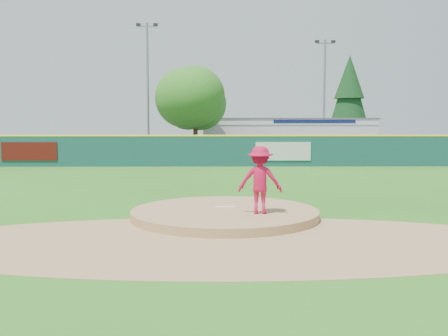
{
  "coord_description": "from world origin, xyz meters",
  "views": [
    {
      "loc": [
        -0.18,
        -14.5,
        2.74
      ],
      "look_at": [
        0.0,
        2.0,
        1.3
      ],
      "focal_mm": 40.0,
      "sensor_mm": 36.0,
      "label": 1
    }
  ],
  "objects_px": {
    "conifer_tree": "(349,97)",
    "light_pole_left": "(148,84)",
    "light_pole_right": "(324,92)",
    "van": "(222,150)",
    "pool_building_grp": "(285,136)",
    "pitcher": "(260,180)",
    "deciduous_tree": "(195,101)",
    "playground_slide": "(34,151)"
  },
  "relations": [
    {
      "from": "van",
      "to": "deciduous_tree",
      "type": "bearing_deg",
      "value": 76.21
    },
    {
      "from": "playground_slide",
      "to": "light_pole_left",
      "type": "relative_size",
      "value": 0.26
    },
    {
      "from": "pool_building_grp",
      "to": "conifer_tree",
      "type": "relative_size",
      "value": 1.6
    },
    {
      "from": "pitcher",
      "to": "pool_building_grp",
      "type": "xyz_separation_m",
      "value": [
        5.02,
        32.66,
        0.47
      ]
    },
    {
      "from": "pool_building_grp",
      "to": "light_pole_left",
      "type": "height_order",
      "value": "light_pole_left"
    },
    {
      "from": "van",
      "to": "playground_slide",
      "type": "relative_size",
      "value": 1.86
    },
    {
      "from": "pitcher",
      "to": "deciduous_tree",
      "type": "height_order",
      "value": "deciduous_tree"
    },
    {
      "from": "van",
      "to": "light_pole_right",
      "type": "height_order",
      "value": "light_pole_right"
    },
    {
      "from": "light_pole_right",
      "to": "van",
      "type": "bearing_deg",
      "value": -149.82
    },
    {
      "from": "van",
      "to": "conifer_tree",
      "type": "height_order",
      "value": "conifer_tree"
    },
    {
      "from": "pool_building_grp",
      "to": "light_pole_left",
      "type": "relative_size",
      "value": 1.38
    },
    {
      "from": "pitcher",
      "to": "van",
      "type": "distance_m",
      "value": 24.5
    },
    {
      "from": "pool_building_grp",
      "to": "light_pole_left",
      "type": "xyz_separation_m",
      "value": [
        -12.0,
        -4.99,
        4.39
      ]
    },
    {
      "from": "pitcher",
      "to": "light_pole_left",
      "type": "distance_m",
      "value": 28.94
    },
    {
      "from": "playground_slide",
      "to": "light_pole_right",
      "type": "relative_size",
      "value": 0.28
    },
    {
      "from": "light_pole_left",
      "to": "playground_slide",
      "type": "bearing_deg",
      "value": -147.03
    },
    {
      "from": "deciduous_tree",
      "to": "light_pole_left",
      "type": "distance_m",
      "value": 4.72
    },
    {
      "from": "pitcher",
      "to": "light_pole_right",
      "type": "distance_m",
      "value": 31.03
    },
    {
      "from": "pool_building_grp",
      "to": "deciduous_tree",
      "type": "height_order",
      "value": "deciduous_tree"
    },
    {
      "from": "light_pole_right",
      "to": "pool_building_grp",
      "type": "bearing_deg",
      "value": 135.05
    },
    {
      "from": "deciduous_tree",
      "to": "conifer_tree",
      "type": "distance_m",
      "value": 18.63
    },
    {
      "from": "playground_slide",
      "to": "conifer_tree",
      "type": "bearing_deg",
      "value": 27.66
    },
    {
      "from": "pitcher",
      "to": "van",
      "type": "xyz_separation_m",
      "value": [
        -0.89,
        24.48,
        -0.44
      ]
    },
    {
      "from": "deciduous_tree",
      "to": "conifer_tree",
      "type": "xyz_separation_m",
      "value": [
        15.0,
        11.0,
        0.99
      ]
    },
    {
      "from": "playground_slide",
      "to": "deciduous_tree",
      "type": "distance_m",
      "value": 12.62
    },
    {
      "from": "playground_slide",
      "to": "deciduous_tree",
      "type": "bearing_deg",
      "value": 14.31
    },
    {
      "from": "light_pole_right",
      "to": "light_pole_left",
      "type": "bearing_deg",
      "value": -172.41
    },
    {
      "from": "pitcher",
      "to": "light_pole_left",
      "type": "height_order",
      "value": "light_pole_left"
    },
    {
      "from": "van",
      "to": "pool_building_grp",
      "type": "height_order",
      "value": "pool_building_grp"
    },
    {
      "from": "van",
      "to": "deciduous_tree",
      "type": "relative_size",
      "value": 0.72
    },
    {
      "from": "playground_slide",
      "to": "conifer_tree",
      "type": "distance_m",
      "value": 30.48
    },
    {
      "from": "deciduous_tree",
      "to": "light_pole_right",
      "type": "height_order",
      "value": "light_pole_right"
    },
    {
      "from": "playground_slide",
      "to": "deciduous_tree",
      "type": "height_order",
      "value": "deciduous_tree"
    },
    {
      "from": "conifer_tree",
      "to": "light_pole_left",
      "type": "bearing_deg",
      "value": -154.65
    },
    {
      "from": "van",
      "to": "pitcher",
      "type": "bearing_deg",
      "value": -162.25
    },
    {
      "from": "pitcher",
      "to": "deciduous_tree",
      "type": "xyz_separation_m",
      "value": [
        -2.98,
        25.66,
        3.36
      ]
    },
    {
      "from": "light_pole_left",
      "to": "van",
      "type": "bearing_deg",
      "value": -27.58
    },
    {
      "from": "deciduous_tree",
      "to": "conifer_tree",
      "type": "bearing_deg",
      "value": 36.25
    },
    {
      "from": "pitcher",
      "to": "conifer_tree",
      "type": "xyz_separation_m",
      "value": [
        12.02,
        36.66,
        4.35
      ]
    },
    {
      "from": "playground_slide",
      "to": "conifer_tree",
      "type": "relative_size",
      "value": 0.3
    },
    {
      "from": "playground_slide",
      "to": "deciduous_tree",
      "type": "xyz_separation_m",
      "value": [
        11.67,
        2.98,
        3.76
      ]
    },
    {
      "from": "pool_building_grp",
      "to": "light_pole_right",
      "type": "relative_size",
      "value": 1.52
    }
  ]
}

